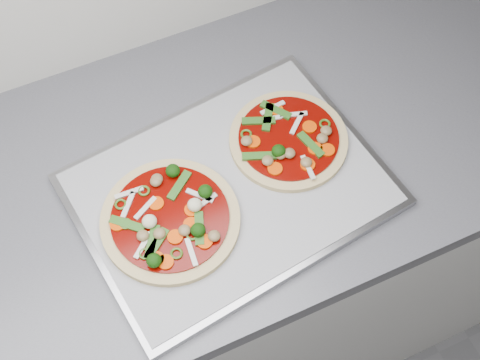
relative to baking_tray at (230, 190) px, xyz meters
name	(u,v)px	position (x,y,z in m)	size (l,w,h in m)	color
base_cabinet	(190,281)	(-0.08, 0.07, -0.48)	(3.60, 0.60, 0.86)	silver
countertop	(173,184)	(-0.08, 0.07, -0.03)	(3.60, 0.60, 0.04)	#5C5D64
baking_tray	(230,190)	(0.00, 0.00, 0.00)	(0.50, 0.37, 0.02)	#939298
parchment	(230,187)	(0.00, 0.00, 0.01)	(0.47, 0.34, 0.00)	#9A999E
pizza_left	(170,219)	(-0.11, -0.02, 0.02)	(0.26, 0.26, 0.04)	tan
pizza_right	(288,140)	(0.13, 0.04, 0.02)	(0.23, 0.23, 0.03)	tan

